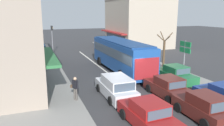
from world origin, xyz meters
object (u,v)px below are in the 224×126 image
city_bus (121,54)px  pedestrian_with_handbag_near (75,87)px  sedan_adjacent_lane_lead (168,88)px  traffic_light_downstreet (52,35)px  directional_road_sign (185,51)px  street_tree_right (164,51)px  sedan_behind_bus_near (148,115)px  hatchback_queue_far_back (204,107)px  parked_sedan_kerb_second (175,74)px  wagon_queue_gap_filler (116,87)px

city_bus → pedestrian_with_handbag_near: 8.92m
sedan_adjacent_lane_lead → pedestrian_with_handbag_near: pedestrian_with_handbag_near is taller
traffic_light_downstreet → sedan_adjacent_lane_lead: bearing=-73.5°
sedan_adjacent_lane_lead → directional_road_sign: (3.69, 3.02, 2.04)m
city_bus → directional_road_sign: size_ratio=3.02×
directional_road_sign → street_tree_right: (0.52, 4.02, -0.76)m
city_bus → sedan_adjacent_lane_lead: (0.50, -7.85, -1.22)m
city_bus → traffic_light_downstreet: 14.09m
sedan_behind_bus_near → traffic_light_downstreet: 24.33m
hatchback_queue_far_back → parked_sedan_kerb_second: hatchback_queue_far_back is taller
parked_sedan_kerb_second → street_tree_right: 4.70m
pedestrian_with_handbag_near → city_bus: bearing=46.9°
city_bus → sedan_adjacent_lane_lead: bearing=-86.4°
sedan_behind_bus_near → traffic_light_downstreet: traffic_light_downstreet is taller
wagon_queue_gap_filler → street_tree_right: (7.85, 5.84, 1.20)m
street_tree_right → pedestrian_with_handbag_near: (-10.78, -5.66, -0.88)m
pedestrian_with_handbag_near → street_tree_right: bearing=27.7°
parked_sedan_kerb_second → directional_road_sign: bearing=12.2°
sedan_adjacent_lane_lead → hatchback_queue_far_back: 3.68m
sedan_behind_bus_near → traffic_light_downstreet: (-2.57, 24.10, 2.19)m
wagon_queue_gap_filler → street_tree_right: bearing=36.7°
street_tree_right → traffic_light_downstreet: bearing=127.1°
sedan_adjacent_lane_lead → traffic_light_downstreet: traffic_light_downstreet is taller
sedan_adjacent_lane_lead → hatchback_queue_far_back: bearing=-92.3°
parked_sedan_kerb_second → sedan_behind_bus_near: bearing=-135.3°
traffic_light_downstreet → directional_road_sign: size_ratio=1.17×
wagon_queue_gap_filler → sedan_behind_bus_near: size_ratio=1.05×
street_tree_right → sedan_behind_bus_near: bearing=-126.8°
directional_road_sign → sedan_behind_bus_near: bearing=-138.7°
sedan_adjacent_lane_lead → traffic_light_downstreet: bearing=106.5°
hatchback_queue_far_back → traffic_light_downstreet: size_ratio=0.88×
traffic_light_downstreet → parked_sedan_kerb_second: bearing=-63.8°
parked_sedan_kerb_second → sedan_adjacent_lane_lead: bearing=-133.6°
wagon_queue_gap_filler → pedestrian_with_handbag_near: (-2.93, 0.17, 0.32)m
parked_sedan_kerb_second → hatchback_queue_far_back: bearing=-113.4°
sedan_behind_bus_near → hatchback_queue_far_back: (3.43, -0.30, 0.05)m
sedan_behind_bus_near → hatchback_queue_far_back: size_ratio=1.16×
pedestrian_with_handbag_near → wagon_queue_gap_filler: bearing=-3.4°
hatchback_queue_far_back → street_tree_right: size_ratio=0.91×
city_bus → parked_sedan_kerb_second: size_ratio=2.56×
city_bus → wagon_queue_gap_filler: 7.44m
hatchback_queue_far_back → sedan_behind_bus_near: bearing=175.1°
pedestrian_with_handbag_near → directional_road_sign: bearing=9.1°
sedan_behind_bus_near → hatchback_queue_far_back: 3.45m
hatchback_queue_far_back → traffic_light_downstreet: bearing=103.8°
parked_sedan_kerb_second → directional_road_sign: 2.30m
sedan_behind_bus_near → street_tree_right: size_ratio=1.05×
sedan_behind_bus_near → pedestrian_with_handbag_near: size_ratio=2.62×
sedan_adjacent_lane_lead → pedestrian_with_handbag_near: size_ratio=2.61×
city_bus → traffic_light_downstreet: (-5.65, 12.87, 0.97)m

